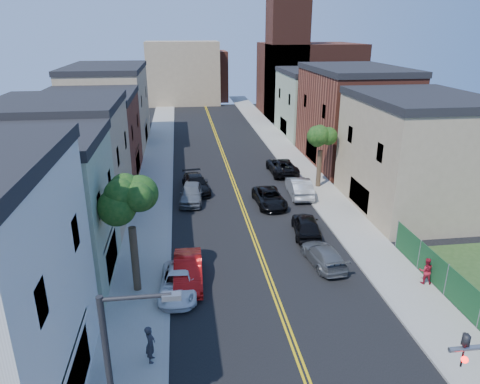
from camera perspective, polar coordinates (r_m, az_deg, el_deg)
name	(u,v)px	position (r m, az deg, el deg)	size (l,w,h in m)	color
sidewalk_left	(156,163)	(51.10, -10.71, 3.64)	(3.20, 100.00, 0.15)	gray
sidewalk_right	(292,158)	(52.61, 6.76, 4.34)	(3.20, 100.00, 0.15)	gray
curb_left	(172,163)	(51.03, -8.75, 3.74)	(0.30, 100.00, 0.15)	gray
curb_right	(278,159)	(52.21, 4.90, 4.28)	(0.30, 100.00, 0.15)	gray
bldg_left_palegrn	(27,217)	(28.44, -25.67, -2.88)	(9.00, 8.00, 8.50)	gray
bldg_left_tan_near	(63,167)	(36.52, -21.75, 3.01)	(9.00, 10.00, 9.00)	#998466
bldg_left_brick	(90,139)	(47.02, -18.71, 6.41)	(9.00, 12.00, 8.00)	brown
bldg_left_tan_far	(109,108)	(60.41, -16.48, 10.29)	(9.00, 16.00, 9.50)	#998466
bldg_right_tan	(414,157)	(39.30, 21.51, 4.21)	(9.00, 12.00, 9.00)	#998466
bldg_right_brick	(352,118)	(51.50, 14.22, 9.15)	(9.00, 14.00, 10.00)	brown
bldg_right_palegrn	(315,105)	(64.63, 9.63, 11.00)	(9.00, 12.00, 8.50)	gray
church	(304,73)	(79.26, 8.19, 14.95)	(16.20, 14.20, 22.60)	#4C2319
backdrop_left	(183,73)	(91.33, -7.32, 14.91)	(14.00, 8.00, 12.00)	#998466
backdrop_center	(202,76)	(95.54, -4.85, 14.63)	(10.00, 8.00, 10.00)	brown
fence_right	(462,296)	(26.99, 26.66, -11.81)	(0.04, 15.00, 1.90)	#143F1E
tree_left_mid	(129,185)	(24.45, -14.14, 0.84)	(5.20, 5.20, 9.29)	#34231A
tree_right_far	(322,129)	(41.94, 10.46, 8.02)	(4.40, 4.40, 8.03)	#34231A
red_sedan	(188,271)	(27.21, -6.69, -10.04)	(1.67, 4.79, 1.58)	#B50D0C
white_pickup	(179,283)	(26.40, -7.89, -11.48)	(2.16, 4.70, 1.30)	white
grey_car_left	(192,193)	(39.24, -6.24, -0.12)	(1.96, 4.87, 1.66)	slate
black_car_left	(196,184)	(41.73, -5.69, 1.05)	(2.10, 5.16, 1.50)	black
grey_car_right	(323,255)	(29.53, 10.67, -7.96)	(1.84, 4.53, 1.32)	#525559
black_car_right	(306,225)	(33.19, 8.54, -4.27)	(1.85, 4.60, 1.57)	black
silver_car_right	(299,187)	(40.76, 7.62, 0.64)	(1.80, 5.16, 1.70)	#A5A9AD
dark_car_right_far	(282,166)	(47.02, 5.41, 3.34)	(2.59, 5.62, 1.56)	black
black_suv_lane	(269,198)	(38.40, 3.81, -0.73)	(2.30, 4.98, 1.38)	black
pedestrian_left	(150,344)	(21.59, -11.46, -18.60)	(0.67, 0.44, 1.83)	#25252C
pedestrian_right	(426,271)	(28.86, 22.78, -9.32)	(0.81, 0.63, 1.66)	maroon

